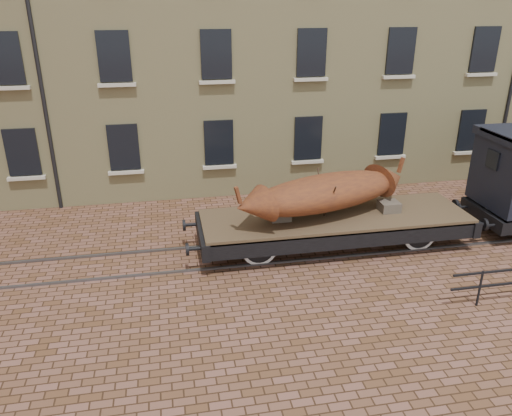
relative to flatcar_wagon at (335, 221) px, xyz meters
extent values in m
plane|color=#553520|center=(-0.47, 0.00, -0.87)|extent=(90.00, 90.00, 0.00)
cube|color=#D6C784|center=(2.53, 10.00, 6.13)|extent=(40.00, 10.00, 14.00)
cube|color=black|center=(-9.97, 4.96, 1.33)|extent=(1.10, 0.12, 1.70)
cube|color=beige|center=(-9.97, 4.90, 0.38)|extent=(1.30, 0.18, 0.12)
cube|color=black|center=(-6.47, 4.96, 1.33)|extent=(1.10, 0.12, 1.70)
cube|color=beige|center=(-6.47, 4.90, 0.38)|extent=(1.30, 0.18, 0.12)
cube|color=black|center=(-2.97, 4.96, 1.33)|extent=(1.10, 0.12, 1.70)
cube|color=beige|center=(-2.97, 4.90, 0.38)|extent=(1.30, 0.18, 0.12)
cube|color=black|center=(0.53, 4.96, 1.33)|extent=(1.10, 0.12, 1.70)
cube|color=beige|center=(0.53, 4.90, 0.38)|extent=(1.30, 0.18, 0.12)
cube|color=black|center=(4.03, 4.96, 1.33)|extent=(1.10, 0.12, 1.70)
cube|color=beige|center=(4.03, 4.90, 0.38)|extent=(1.30, 0.18, 0.12)
cube|color=black|center=(7.53, 4.96, 1.33)|extent=(1.10, 0.12, 1.70)
cube|color=beige|center=(7.53, 4.90, 0.38)|extent=(1.30, 0.18, 0.12)
cube|color=black|center=(-9.97, 4.96, 4.53)|extent=(1.10, 0.12, 1.70)
cube|color=beige|center=(-9.97, 4.90, 3.58)|extent=(1.30, 0.18, 0.12)
cube|color=black|center=(-6.47, 4.96, 4.53)|extent=(1.10, 0.12, 1.70)
cube|color=beige|center=(-6.47, 4.90, 3.58)|extent=(1.30, 0.18, 0.12)
cube|color=black|center=(-2.97, 4.96, 4.53)|extent=(1.10, 0.12, 1.70)
cube|color=beige|center=(-2.97, 4.90, 3.58)|extent=(1.30, 0.18, 0.12)
cube|color=black|center=(0.53, 4.96, 4.53)|extent=(1.10, 0.12, 1.70)
cube|color=beige|center=(0.53, 4.90, 3.58)|extent=(1.30, 0.18, 0.12)
cube|color=black|center=(4.03, 4.96, 4.53)|extent=(1.10, 0.12, 1.70)
cube|color=beige|center=(4.03, 4.90, 3.58)|extent=(1.30, 0.18, 0.12)
cube|color=black|center=(7.53, 4.96, 4.53)|extent=(1.10, 0.12, 1.70)
cube|color=beige|center=(7.53, 4.90, 3.58)|extent=(1.30, 0.18, 0.12)
cylinder|color=black|center=(-8.97, 4.95, 6.13)|extent=(0.14, 0.14, 14.00)
cube|color=#59595E|center=(-0.47, -0.72, -0.84)|extent=(30.00, 0.08, 0.06)
cube|color=#59595E|center=(-0.47, 0.72, -0.84)|extent=(30.00, 0.08, 0.06)
cylinder|color=black|center=(2.53, -3.80, -0.37)|extent=(0.06, 0.06, 1.00)
cube|color=#4A3623|center=(0.00, 0.00, 0.15)|extent=(8.18, 2.40, 0.13)
cube|color=black|center=(0.00, -1.11, -0.11)|extent=(8.18, 0.17, 0.49)
cube|color=black|center=(0.00, 1.11, -0.11)|extent=(8.18, 0.17, 0.49)
cube|color=black|center=(-4.09, 0.00, -0.11)|extent=(0.24, 2.51, 0.49)
cylinder|color=black|center=(-4.40, -0.82, -0.11)|extent=(0.38, 0.11, 0.11)
cylinder|color=black|center=(-4.58, -0.82, -0.11)|extent=(0.09, 0.35, 0.35)
cylinder|color=black|center=(-4.40, 0.82, -0.11)|extent=(0.38, 0.11, 0.11)
cylinder|color=black|center=(-4.58, 0.82, -0.11)|extent=(0.09, 0.35, 0.35)
cube|color=black|center=(4.09, 0.00, -0.11)|extent=(0.24, 2.51, 0.49)
cylinder|color=black|center=(4.40, -0.82, -0.11)|extent=(0.38, 0.11, 0.11)
cylinder|color=black|center=(4.58, -0.82, -0.11)|extent=(0.09, 0.35, 0.35)
cylinder|color=black|center=(4.40, 0.82, -0.11)|extent=(0.38, 0.11, 0.11)
cylinder|color=black|center=(4.58, 0.82, -0.11)|extent=(0.09, 0.35, 0.35)
cylinder|color=black|center=(-2.51, 0.00, -0.35)|extent=(0.11, 2.07, 0.11)
cylinder|color=white|center=(-2.51, -0.72, -0.35)|extent=(1.05, 0.08, 1.05)
cylinder|color=black|center=(-2.51, -0.72, -0.35)|extent=(0.86, 0.11, 0.86)
cube|color=black|center=(-2.51, -0.85, -0.09)|extent=(0.98, 0.09, 0.11)
cylinder|color=white|center=(-2.51, 0.72, -0.35)|extent=(1.05, 0.08, 1.05)
cylinder|color=black|center=(-2.51, 0.72, -0.35)|extent=(0.86, 0.11, 0.86)
cube|color=black|center=(-2.51, 0.85, -0.09)|extent=(0.98, 0.09, 0.11)
cylinder|color=black|center=(2.51, 0.00, -0.35)|extent=(0.11, 2.07, 0.11)
cylinder|color=white|center=(2.51, -0.72, -0.35)|extent=(1.05, 0.08, 1.05)
cylinder|color=black|center=(2.51, -0.72, -0.35)|extent=(0.86, 0.11, 0.86)
cube|color=black|center=(2.51, -0.85, -0.09)|extent=(0.98, 0.09, 0.11)
cylinder|color=white|center=(2.51, 0.72, -0.35)|extent=(1.05, 0.08, 1.05)
cylinder|color=black|center=(2.51, 0.72, -0.35)|extent=(0.86, 0.11, 0.86)
cube|color=black|center=(2.51, 0.85, -0.09)|extent=(0.98, 0.09, 0.11)
cube|color=black|center=(0.00, 0.00, -0.27)|extent=(4.36, 0.07, 0.07)
cube|color=#5B564A|center=(-1.75, 0.00, 0.37)|extent=(0.60, 0.55, 0.31)
cube|color=#5B564A|center=(1.75, 0.00, 0.37)|extent=(0.60, 0.55, 0.31)
ellipsoid|color=brown|center=(-0.36, 0.00, 0.98)|extent=(5.50, 3.07, 1.05)
cone|color=brown|center=(-2.74, -0.72, 1.03)|extent=(1.15, 1.21, 1.00)
cube|color=brown|center=(-3.13, -0.83, 1.41)|extent=(0.23, 0.16, 0.50)
cone|color=brown|center=(2.03, 0.72, 1.03)|extent=(1.15, 1.21, 1.00)
cube|color=brown|center=(2.42, 0.83, 1.41)|extent=(0.23, 0.16, 0.50)
cylinder|color=#312319|center=(-0.36, -0.43, 0.85)|extent=(0.05, 0.90, 1.28)
cylinder|color=#312319|center=(-0.36, 0.43, 0.85)|extent=(0.05, 0.90, 1.28)
cube|color=black|center=(5.09, 0.00, -0.20)|extent=(0.21, 2.28, 0.43)
cylinder|color=black|center=(4.66, -0.76, -0.20)|extent=(0.08, 0.30, 0.30)
cylinder|color=black|center=(4.66, 0.76, -0.20)|extent=(0.08, 0.30, 0.30)
cylinder|color=black|center=(6.14, 0.00, -0.41)|extent=(0.10, 1.81, 0.10)
cylinder|color=white|center=(6.14, 0.72, -0.41)|extent=(0.91, 0.07, 0.91)
cylinder|color=black|center=(6.14, 0.72, -0.41)|extent=(0.75, 0.10, 0.75)
cube|color=black|center=(5.07, 0.00, 1.70)|extent=(0.08, 0.57, 0.57)
camera|label=1|loc=(-4.99, -13.32, 6.33)|focal=35.00mm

